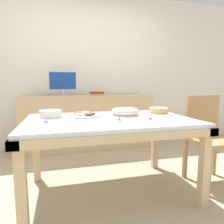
{
  "coord_description": "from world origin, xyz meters",
  "views": [
    {
      "loc": [
        -0.44,
        -1.79,
        1.04
      ],
      "look_at": [
        0.02,
        -0.02,
        0.8
      ],
      "focal_mm": 32.0,
      "sensor_mm": 36.0,
      "label": 1
    }
  ],
  "objects_px": {
    "tealight_right_edge": "(119,120)",
    "tealight_centre": "(150,119)",
    "cake_chocolate_round": "(159,112)",
    "computer_monitor": "(63,84)",
    "tealight_near_cakes": "(46,122)",
    "chair": "(208,134)",
    "book_stack": "(97,94)",
    "cake_golden_bundt": "(125,112)",
    "pastry_platter": "(85,115)",
    "plate_stack": "(51,114)"
  },
  "relations": [
    {
      "from": "plate_stack",
      "to": "book_stack",
      "type": "bearing_deg",
      "value": 61.5
    },
    {
      "from": "plate_stack",
      "to": "chair",
      "type": "bearing_deg",
      "value": -7.57
    },
    {
      "from": "chair",
      "to": "plate_stack",
      "type": "relative_size",
      "value": 4.48
    },
    {
      "from": "tealight_near_cakes",
      "to": "chair",
      "type": "bearing_deg",
      "value": 3.31
    },
    {
      "from": "book_stack",
      "to": "cake_chocolate_round",
      "type": "height_order",
      "value": "book_stack"
    },
    {
      "from": "cake_golden_bundt",
      "to": "plate_stack",
      "type": "relative_size",
      "value": 1.33
    },
    {
      "from": "plate_stack",
      "to": "tealight_near_cakes",
      "type": "relative_size",
      "value": 5.25
    },
    {
      "from": "pastry_platter",
      "to": "plate_stack",
      "type": "xyz_separation_m",
      "value": [
        -0.32,
        0.0,
        0.02
      ]
    },
    {
      "from": "chair",
      "to": "cake_golden_bundt",
      "type": "bearing_deg",
      "value": 170.02
    },
    {
      "from": "book_stack",
      "to": "tealight_right_edge",
      "type": "bearing_deg",
      "value": -93.56
    },
    {
      "from": "chair",
      "to": "book_stack",
      "type": "distance_m",
      "value": 1.79
    },
    {
      "from": "computer_monitor",
      "to": "tealight_near_cakes",
      "type": "bearing_deg",
      "value": -96.18
    },
    {
      "from": "computer_monitor",
      "to": "plate_stack",
      "type": "bearing_deg",
      "value": -96.5
    },
    {
      "from": "tealight_right_edge",
      "to": "tealight_centre",
      "type": "relative_size",
      "value": 1.0
    },
    {
      "from": "tealight_right_edge",
      "to": "tealight_near_cakes",
      "type": "xyz_separation_m",
      "value": [
        -0.61,
        0.04,
        0.0
      ]
    },
    {
      "from": "cake_chocolate_round",
      "to": "tealight_right_edge",
      "type": "xyz_separation_m",
      "value": [
        -0.52,
        -0.27,
        -0.02
      ]
    },
    {
      "from": "cake_golden_bundt",
      "to": "tealight_right_edge",
      "type": "bearing_deg",
      "value": -117.26
    },
    {
      "from": "computer_monitor",
      "to": "tealight_near_cakes",
      "type": "xyz_separation_m",
      "value": [
        -0.17,
        -1.57,
        -0.32
      ]
    },
    {
      "from": "cake_chocolate_round",
      "to": "tealight_centre",
      "type": "xyz_separation_m",
      "value": [
        -0.25,
        -0.31,
        -0.02
      ]
    },
    {
      "from": "tealight_near_cakes",
      "to": "computer_monitor",
      "type": "bearing_deg",
      "value": 83.82
    },
    {
      "from": "plate_stack",
      "to": "computer_monitor",
      "type": "bearing_deg",
      "value": 83.5
    },
    {
      "from": "computer_monitor",
      "to": "plate_stack",
      "type": "distance_m",
      "value": 1.3
    },
    {
      "from": "book_stack",
      "to": "tealight_right_edge",
      "type": "distance_m",
      "value": 1.62
    },
    {
      "from": "pastry_platter",
      "to": "plate_stack",
      "type": "relative_size",
      "value": 1.63
    },
    {
      "from": "cake_chocolate_round",
      "to": "cake_golden_bundt",
      "type": "height_order",
      "value": "same"
    },
    {
      "from": "computer_monitor",
      "to": "cake_golden_bundt",
      "type": "xyz_separation_m",
      "value": [
        0.59,
        -1.32,
        -0.3
      ]
    },
    {
      "from": "cake_chocolate_round",
      "to": "cake_golden_bundt",
      "type": "xyz_separation_m",
      "value": [
        -0.37,
        0.02,
        0.01
      ]
    },
    {
      "from": "tealight_right_edge",
      "to": "tealight_centre",
      "type": "bearing_deg",
      "value": -8.29
    },
    {
      "from": "cake_golden_bundt",
      "to": "tealight_near_cakes",
      "type": "height_order",
      "value": "cake_golden_bundt"
    },
    {
      "from": "cake_chocolate_round",
      "to": "tealight_near_cakes",
      "type": "bearing_deg",
      "value": -168.23
    },
    {
      "from": "tealight_near_cakes",
      "to": "tealight_centre",
      "type": "bearing_deg",
      "value": -5.06
    },
    {
      "from": "book_stack",
      "to": "tealight_near_cakes",
      "type": "relative_size",
      "value": 5.91
    },
    {
      "from": "cake_golden_bundt",
      "to": "chair",
      "type": "bearing_deg",
      "value": -9.98
    },
    {
      "from": "cake_golden_bundt",
      "to": "tealight_right_edge",
      "type": "xyz_separation_m",
      "value": [
        -0.15,
        -0.29,
        -0.03
      ]
    },
    {
      "from": "tealight_right_edge",
      "to": "tealight_near_cakes",
      "type": "height_order",
      "value": "same"
    },
    {
      "from": "tealight_near_cakes",
      "to": "tealight_right_edge",
      "type": "bearing_deg",
      "value": -3.6
    },
    {
      "from": "computer_monitor",
      "to": "cake_chocolate_round",
      "type": "relative_size",
      "value": 1.34
    },
    {
      "from": "book_stack",
      "to": "pastry_platter",
      "type": "distance_m",
      "value": 1.32
    },
    {
      "from": "cake_chocolate_round",
      "to": "tealight_centre",
      "type": "height_order",
      "value": "cake_chocolate_round"
    },
    {
      "from": "pastry_platter",
      "to": "chair",
      "type": "bearing_deg",
      "value": -9.21
    },
    {
      "from": "plate_stack",
      "to": "cake_chocolate_round",
      "type": "bearing_deg",
      "value": -3.97
    },
    {
      "from": "chair",
      "to": "pastry_platter",
      "type": "height_order",
      "value": "chair"
    },
    {
      "from": "chair",
      "to": "cake_golden_bundt",
      "type": "xyz_separation_m",
      "value": [
        -0.89,
        0.16,
        0.25
      ]
    },
    {
      "from": "tealight_right_edge",
      "to": "computer_monitor",
      "type": "bearing_deg",
      "value": 105.31
    },
    {
      "from": "tealight_centre",
      "to": "tealight_near_cakes",
      "type": "bearing_deg",
      "value": 174.94
    },
    {
      "from": "tealight_right_edge",
      "to": "plate_stack",
      "type": "bearing_deg",
      "value": 149.04
    },
    {
      "from": "chair",
      "to": "tealight_right_edge",
      "type": "height_order",
      "value": "chair"
    },
    {
      "from": "chair",
      "to": "cake_golden_bundt",
      "type": "height_order",
      "value": "chair"
    },
    {
      "from": "computer_monitor",
      "to": "pastry_platter",
      "type": "xyz_separation_m",
      "value": [
        0.18,
        -1.26,
        -0.32
      ]
    },
    {
      "from": "plate_stack",
      "to": "tealight_near_cakes",
      "type": "distance_m",
      "value": 0.31
    }
  ]
}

